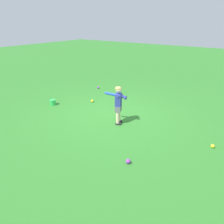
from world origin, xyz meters
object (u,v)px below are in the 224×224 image
at_px(play_ball_by_bucket, 213,146).
at_px(toy_bucket, 53,102).
at_px(play_ball_midfield, 128,161).
at_px(play_ball_center_lawn, 92,101).
at_px(play_ball_far_right, 98,88).
at_px(child_batter, 118,102).

xyz_separation_m(play_ball_by_bucket, toy_bucket, (5.12, 0.32, 0.05)).
bearing_deg(play_ball_midfield, play_ball_center_lawn, -38.15).
relative_size(play_ball_center_lawn, toy_bucket, 0.45).
distance_m(play_ball_midfield, play_ball_by_bucket, 2.06).
bearing_deg(play_ball_center_lawn, play_ball_far_right, -58.31).
height_order(play_ball_far_right, play_ball_center_lawn, play_ball_center_lawn).
bearing_deg(child_batter, play_ball_center_lawn, -26.99).
bearing_deg(play_ball_center_lawn, child_batter, 153.01).
bearing_deg(play_ball_far_right, toy_bucket, 88.60).
bearing_deg(play_ball_center_lawn, toy_bucket, 46.52).
height_order(play_ball_by_bucket, play_ball_center_lawn, play_ball_center_lawn).
distance_m(play_ball_by_bucket, play_ball_center_lawn, 4.24).
relative_size(play_ball_midfield, play_ball_by_bucket, 1.14).
height_order(child_batter, play_ball_midfield, child_batter).
relative_size(child_batter, toy_bucket, 5.00).
distance_m(child_batter, play_ball_midfield, 1.97).
xyz_separation_m(play_ball_midfield, play_ball_by_bucket, (-1.27, -1.63, -0.01)).
bearing_deg(play_ball_midfield, child_batter, -49.49).
height_order(play_ball_center_lawn, toy_bucket, toy_bucket).
distance_m(child_batter, play_ball_by_bucket, 2.56).
distance_m(play_ball_midfield, toy_bucket, 4.07).
height_order(child_batter, play_ball_by_bucket, child_batter).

